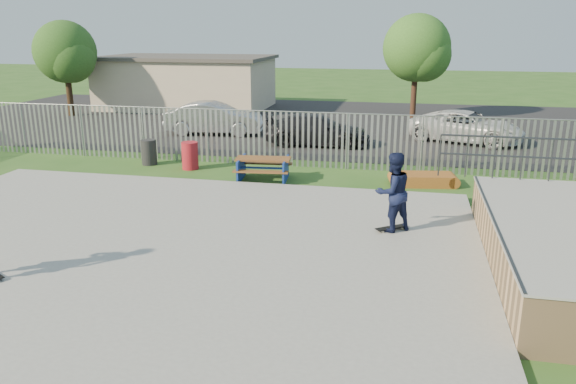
% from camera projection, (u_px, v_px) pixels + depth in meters
% --- Properties ---
extents(ground, '(120.00, 120.00, 0.00)m').
position_uv_depth(ground, '(139.00, 256.00, 12.45)').
color(ground, '#2D571D').
rests_on(ground, ground).
extents(concrete_slab, '(15.00, 12.00, 0.15)m').
position_uv_depth(concrete_slab, '(139.00, 253.00, 12.43)').
color(concrete_slab, gray).
rests_on(concrete_slab, ground).
extents(fence, '(26.04, 16.02, 2.00)m').
position_uv_depth(fence, '(240.00, 167.00, 16.27)').
color(fence, gray).
rests_on(fence, ground).
extents(picnic_table, '(1.93, 1.64, 0.76)m').
position_uv_depth(picnic_table, '(263.00, 169.00, 18.58)').
color(picnic_table, brown).
rests_on(picnic_table, ground).
extents(funbox, '(1.94, 1.18, 0.36)m').
position_uv_depth(funbox, '(423.00, 179.00, 18.06)').
color(funbox, brown).
rests_on(funbox, ground).
extents(trash_bin_red, '(0.59, 0.59, 0.98)m').
position_uv_depth(trash_bin_red, '(190.00, 156.00, 20.03)').
color(trash_bin_red, '#AA1A24').
rests_on(trash_bin_red, ground).
extents(trash_bin_grey, '(0.56, 0.56, 0.93)m').
position_uv_depth(trash_bin_grey, '(149.00, 152.00, 20.69)').
color(trash_bin_grey, '#242426').
rests_on(trash_bin_grey, ground).
extents(parking_lot, '(40.00, 18.00, 0.02)m').
position_uv_depth(parking_lot, '(300.00, 122.00, 30.28)').
color(parking_lot, black).
rests_on(parking_lot, ground).
extents(car_silver, '(4.74, 2.14, 1.51)m').
position_uv_depth(car_silver, '(214.00, 118.00, 26.44)').
color(car_silver, '#AFAFB4').
rests_on(car_silver, parking_lot).
extents(car_dark, '(4.60, 2.09, 1.31)m').
position_uv_depth(car_dark, '(317.00, 130.00, 24.00)').
color(car_dark, black).
rests_on(car_dark, parking_lot).
extents(car_white, '(5.35, 3.77, 1.35)m').
position_uv_depth(car_white, '(467.00, 127.00, 24.67)').
color(car_white, silver).
rests_on(car_white, parking_lot).
extents(building, '(10.40, 6.40, 3.20)m').
position_uv_depth(building, '(187.00, 82.00, 35.18)').
color(building, beige).
rests_on(building, ground).
extents(tree_left, '(3.44, 3.44, 5.31)m').
position_uv_depth(tree_left, '(65.00, 52.00, 31.31)').
color(tree_left, '#3A2717').
rests_on(tree_left, ground).
extents(tree_mid, '(3.66, 3.66, 5.65)m').
position_uv_depth(tree_mid, '(417.00, 48.00, 30.59)').
color(tree_mid, '#45291B').
rests_on(tree_mid, ground).
extents(skateboard_a, '(0.76, 0.64, 0.08)m').
position_uv_depth(skateboard_a, '(391.00, 229.00, 13.63)').
color(skateboard_a, black).
rests_on(skateboard_a, concrete_slab).
extents(skater_navy, '(1.19, 1.15, 1.93)m').
position_uv_depth(skater_navy, '(393.00, 192.00, 13.37)').
color(skater_navy, '#13193C').
rests_on(skater_navy, concrete_slab).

